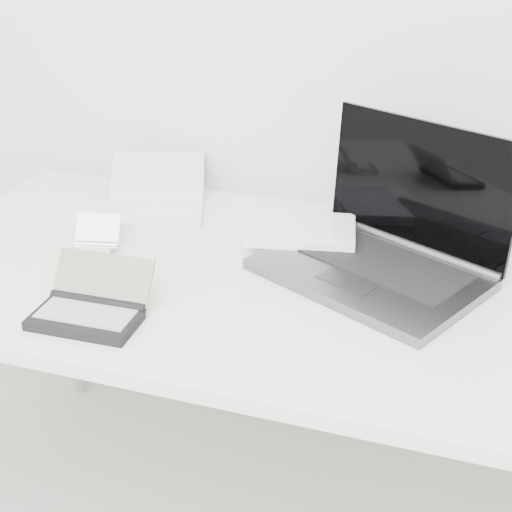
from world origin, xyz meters
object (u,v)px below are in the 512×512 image
(laptop_large, at_px, (370,245))
(netbook_open_white, at_px, (155,201))
(desk, at_px, (276,295))
(palmtop_charcoal, at_px, (90,308))

(laptop_large, height_order, netbook_open_white, laptop_large)
(desk, xyz_separation_m, laptop_large, (0.17, 0.10, 0.10))
(netbook_open_white, xyz_separation_m, palmtop_charcoal, (0.11, -0.50, -0.00))
(desk, relative_size, palmtop_charcoal, 8.01)
(netbook_open_white, relative_size, palmtop_charcoal, 1.80)
(laptop_large, height_order, palmtop_charcoal, laptop_large)
(palmtop_charcoal, bearing_deg, desk, 41.70)
(netbook_open_white, bearing_deg, desk, -51.46)
(desk, distance_m, palmtop_charcoal, 0.39)
(laptop_large, xyz_separation_m, palmtop_charcoal, (-0.45, -0.37, -0.03))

